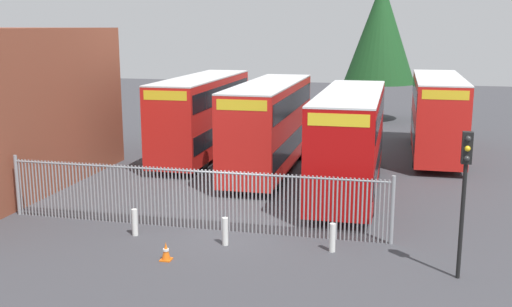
{
  "coord_description": "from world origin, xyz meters",
  "views": [
    {
      "loc": [
        5.59,
        -19.73,
        7.16
      ],
      "look_at": [
        0.0,
        4.0,
        2.0
      ],
      "focal_mm": 42.48,
      "sensor_mm": 36.0,
      "label": 1
    }
  ],
  "objects_px": {
    "bollard_near_left": "(135,222)",
    "double_decker_bus_behind_fence_left": "(202,113)",
    "double_decker_bus_behind_fence_right": "(269,123)",
    "double_decker_bus_far_back": "(437,113)",
    "double_decker_bus_near_gate": "(350,138)",
    "traffic_light_kerbside": "(465,178)",
    "bollard_near_right": "(332,238)",
    "bollard_center_front": "(225,231)",
    "traffic_cone_by_gate": "(166,251)"
  },
  "relations": [
    {
      "from": "bollard_near_left",
      "to": "double_decker_bus_behind_fence_left",
      "type": "bearing_deg",
      "value": 97.85
    },
    {
      "from": "double_decker_bus_behind_fence_left",
      "to": "double_decker_bus_behind_fence_right",
      "type": "height_order",
      "value": "same"
    },
    {
      "from": "double_decker_bus_far_back",
      "to": "bollard_near_left",
      "type": "relative_size",
      "value": 11.38
    },
    {
      "from": "double_decker_bus_near_gate",
      "to": "traffic_light_kerbside",
      "type": "height_order",
      "value": "double_decker_bus_near_gate"
    },
    {
      "from": "bollard_near_right",
      "to": "traffic_light_kerbside",
      "type": "xyz_separation_m",
      "value": [
        3.77,
        -1.27,
        2.51
      ]
    },
    {
      "from": "double_decker_bus_behind_fence_left",
      "to": "bollard_center_front",
      "type": "distance_m",
      "value": 14.31
    },
    {
      "from": "double_decker_bus_near_gate",
      "to": "bollard_center_front",
      "type": "relative_size",
      "value": 11.38
    },
    {
      "from": "bollard_near_left",
      "to": "traffic_cone_by_gate",
      "type": "xyz_separation_m",
      "value": [
        1.9,
        -1.9,
        -0.19
      ]
    },
    {
      "from": "double_decker_bus_behind_fence_right",
      "to": "double_decker_bus_far_back",
      "type": "height_order",
      "value": "same"
    },
    {
      "from": "bollard_near_left",
      "to": "bollard_near_right",
      "type": "height_order",
      "value": "same"
    },
    {
      "from": "double_decker_bus_behind_fence_left",
      "to": "traffic_light_kerbside",
      "type": "relative_size",
      "value": 2.51
    },
    {
      "from": "bollard_near_left",
      "to": "bollard_near_right",
      "type": "bearing_deg",
      "value": 0.21
    },
    {
      "from": "double_decker_bus_near_gate",
      "to": "bollard_near_right",
      "type": "xyz_separation_m",
      "value": [
        0.1,
        -7.39,
        -1.95
      ]
    },
    {
      "from": "double_decker_bus_near_gate",
      "to": "traffic_cone_by_gate",
      "type": "distance_m",
      "value": 10.72
    },
    {
      "from": "bollard_near_right",
      "to": "double_decker_bus_far_back",
      "type": "bearing_deg",
      "value": 76.16
    },
    {
      "from": "double_decker_bus_near_gate",
      "to": "traffic_cone_by_gate",
      "type": "height_order",
      "value": "double_decker_bus_near_gate"
    },
    {
      "from": "bollard_center_front",
      "to": "traffic_cone_by_gate",
      "type": "height_order",
      "value": "bollard_center_front"
    },
    {
      "from": "bollard_near_right",
      "to": "traffic_light_kerbside",
      "type": "bearing_deg",
      "value": -18.57
    },
    {
      "from": "traffic_light_kerbside",
      "to": "bollard_near_right",
      "type": "bearing_deg",
      "value": 161.43
    },
    {
      "from": "double_decker_bus_far_back",
      "to": "double_decker_bus_behind_fence_right",
      "type": "bearing_deg",
      "value": -145.44
    },
    {
      "from": "double_decker_bus_near_gate",
      "to": "double_decker_bus_far_back",
      "type": "relative_size",
      "value": 1.0
    },
    {
      "from": "traffic_cone_by_gate",
      "to": "bollard_near_right",
      "type": "bearing_deg",
      "value": 21.27
    },
    {
      "from": "bollard_center_front",
      "to": "traffic_light_kerbside",
      "type": "bearing_deg",
      "value": -8.17
    },
    {
      "from": "traffic_cone_by_gate",
      "to": "traffic_light_kerbside",
      "type": "height_order",
      "value": "traffic_light_kerbside"
    },
    {
      "from": "double_decker_bus_near_gate",
      "to": "double_decker_bus_behind_fence_left",
      "type": "xyz_separation_m",
      "value": [
        -8.55,
        5.61,
        0.0
      ]
    },
    {
      "from": "traffic_cone_by_gate",
      "to": "traffic_light_kerbside",
      "type": "distance_m",
      "value": 9.16
    },
    {
      "from": "double_decker_bus_far_back",
      "to": "double_decker_bus_behind_fence_left",
      "type": "bearing_deg",
      "value": -165.8
    },
    {
      "from": "double_decker_bus_near_gate",
      "to": "bollard_near_left",
      "type": "distance_m",
      "value": 10.21
    },
    {
      "from": "double_decker_bus_behind_fence_right",
      "to": "traffic_cone_by_gate",
      "type": "relative_size",
      "value": 18.32
    },
    {
      "from": "bollard_center_front",
      "to": "traffic_cone_by_gate",
      "type": "xyz_separation_m",
      "value": [
        -1.42,
        -1.71,
        -0.19
      ]
    },
    {
      "from": "bollard_near_left",
      "to": "double_decker_bus_far_back",
      "type": "bearing_deg",
      "value": 56.25
    },
    {
      "from": "bollard_near_right",
      "to": "traffic_light_kerbside",
      "type": "height_order",
      "value": "traffic_light_kerbside"
    },
    {
      "from": "double_decker_bus_near_gate",
      "to": "double_decker_bus_behind_fence_right",
      "type": "distance_m",
      "value": 5.23
    },
    {
      "from": "double_decker_bus_behind_fence_left",
      "to": "bollard_near_right",
      "type": "xyz_separation_m",
      "value": [
        8.65,
        -13.0,
        -1.95
      ]
    },
    {
      "from": "double_decker_bus_near_gate",
      "to": "bollard_center_front",
      "type": "xyz_separation_m",
      "value": [
        -3.43,
        -7.61,
        -1.95
      ]
    },
    {
      "from": "double_decker_bus_near_gate",
      "to": "traffic_cone_by_gate",
      "type": "bearing_deg",
      "value": -117.51
    },
    {
      "from": "double_decker_bus_behind_fence_right",
      "to": "bollard_near_right",
      "type": "distance_m",
      "value": 11.49
    },
    {
      "from": "bollard_near_left",
      "to": "traffic_light_kerbside",
      "type": "distance_m",
      "value": 10.99
    },
    {
      "from": "double_decker_bus_behind_fence_right",
      "to": "bollard_near_right",
      "type": "bearing_deg",
      "value": -67.52
    },
    {
      "from": "double_decker_bus_behind_fence_left",
      "to": "double_decker_bus_far_back",
      "type": "height_order",
      "value": "same"
    },
    {
      "from": "bollard_center_front",
      "to": "traffic_light_kerbside",
      "type": "xyz_separation_m",
      "value": [
        7.3,
        -1.05,
        2.51
      ]
    },
    {
      "from": "traffic_light_kerbside",
      "to": "double_decker_bus_far_back",
      "type": "bearing_deg",
      "value": 89.29
    },
    {
      "from": "double_decker_bus_behind_fence_left",
      "to": "double_decker_bus_near_gate",
      "type": "bearing_deg",
      "value": -33.29
    },
    {
      "from": "bollard_near_right",
      "to": "double_decker_bus_near_gate",
      "type": "bearing_deg",
      "value": 90.8
    },
    {
      "from": "bollard_near_right",
      "to": "double_decker_bus_behind_fence_right",
      "type": "bearing_deg",
      "value": 112.48
    },
    {
      "from": "double_decker_bus_far_back",
      "to": "bollard_near_left",
      "type": "xyz_separation_m",
      "value": [
        -10.84,
        -16.22,
        -1.95
      ]
    },
    {
      "from": "double_decker_bus_behind_fence_left",
      "to": "bollard_center_front",
      "type": "xyz_separation_m",
      "value": [
        5.12,
        -13.22,
        -1.95
      ]
    },
    {
      "from": "double_decker_bus_near_gate",
      "to": "traffic_light_kerbside",
      "type": "xyz_separation_m",
      "value": [
        3.88,
        -8.65,
        0.56
      ]
    },
    {
      "from": "bollard_near_left",
      "to": "bollard_center_front",
      "type": "distance_m",
      "value": 3.33
    },
    {
      "from": "double_decker_bus_near_gate",
      "to": "bollard_near_right",
      "type": "bearing_deg",
      "value": -89.2
    }
  ]
}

